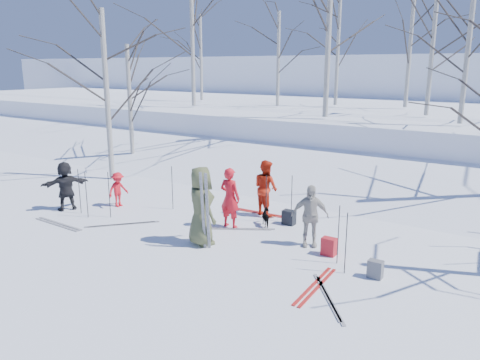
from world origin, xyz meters
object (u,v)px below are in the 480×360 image
Objects in this scene: skier_red_north at (230,198)px; skier_red_seated at (118,190)px; skier_cream_east at (310,216)px; dog at (267,218)px; backpack_grey at (375,269)px; backpack_red at (329,247)px; skier_olive_center at (201,206)px; skier_grey_west at (66,186)px; backpack_dark at (289,217)px; skier_redor_behind at (266,188)px.

skier_red_north reaches higher than skier_red_seated.
skier_cream_east is 2.76× the size of dog.
skier_red_north is at bearing 168.46° from backpack_grey.
skier_red_seated is 7.00m from backpack_red.
skier_olive_center reaches higher than backpack_grey.
skier_grey_west reaches higher than backpack_red.
skier_grey_west is 3.74× the size of backpack_dark.
skier_red_seated reaches higher than backpack_grey.
skier_cream_east is 2.18m from backpack_grey.
backpack_grey is 0.95× the size of backpack_dark.
skier_cream_east is at bearing 156.51° from backpack_red.
backpack_red is 2.27m from backpack_dark.
backpack_dark is (-1.15, 1.11, -0.56)m from skier_cream_east.
dog is 1.32× the size of backpack_red.
skier_redor_behind is at bearing -103.16° from dog.
skier_red_north is 5.23m from skier_grey_west.
skier_red_seated is at bearing 4.83° from skier_red_north.
skier_cream_east is 1.02× the size of skier_grey_west.
skier_cream_east is at bearing -43.94° from backpack_dark.
skier_red_north is 4.00m from skier_red_seated.
backpack_red is (2.88, 1.09, -0.76)m from skier_olive_center.
backpack_grey is at bearing 171.93° from skier_redor_behind.
backpack_dark reaches higher than backpack_grey.
skier_red_north reaches higher than backpack_red.
skier_red_seated is 6.37m from skier_cream_east.
skier_olive_center is at bearing -113.47° from backpack_dark.
skier_cream_east reaches higher than backpack_dark.
backpack_red is (3.02, -0.31, -0.61)m from skier_red_north.
skier_grey_west is 6.20m from dog.
skier_redor_behind is 4.73m from backpack_grey.
skier_red_north is at bearing -80.44° from skier_red_seated.
skier_cream_east is (2.38, -0.03, -0.06)m from skier_red_north.
skier_grey_west is 2.70× the size of dog.
skier_red_seated is 1.54m from skier_grey_west.
skier_grey_west is at bearing -157.38° from backpack_dark.
dog is (0.54, -0.81, -0.58)m from skier_redor_behind.
backpack_dark is at bearing 147.52° from backpack_grey.
skier_red_seated reaches higher than backpack_red.
skier_grey_west is at bearing 51.39° from skier_redor_behind.
skier_grey_west reaches higher than backpack_grey.
skier_red_north is at bearing 148.89° from skier_cream_east.
skier_olive_center reaches higher than dog.
backpack_red is (0.64, -0.28, -0.55)m from skier_cream_east.
backpack_dark is at bearing -179.17° from skier_redor_behind.
skier_olive_center is 4.84× the size of backpack_dark.
skier_red_north is 4.33× the size of backpack_grey.
backpack_red reaches higher than backpack_grey.
dog is at bearing 145.49° from skier_redor_behind.
skier_grey_west reaches higher than skier_red_seated.
skier_cream_east is 3.64× the size of backpack_red.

